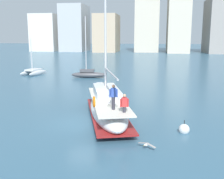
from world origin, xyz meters
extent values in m
plane|color=#38607A|center=(0.00, 0.00, 0.00)|extent=(400.00, 400.00, 0.00)
ellipsoid|color=silver|center=(1.36, 1.30, 0.70)|extent=(5.11, 9.88, 1.40)
cube|color=maroon|center=(1.36, 1.30, 0.39)|extent=(5.07, 9.71, 0.10)
cube|color=beige|center=(1.36, 1.30, 1.44)|extent=(4.78, 9.37, 0.08)
cube|color=silver|center=(1.15, 1.99, 1.83)|extent=(2.87, 4.62, 0.70)
cylinder|color=silver|center=(1.01, 2.45, 7.46)|extent=(0.16, 0.16, 11.97)
cylinder|color=#B7B7BC|center=(1.85, -0.31, 3.60)|extent=(1.80, 5.54, 0.12)
cylinder|color=silver|center=(0.06, 5.52, 1.95)|extent=(0.88, 0.32, 0.06)
torus|color=orange|center=(1.01, -1.57, 1.95)|extent=(0.34, 0.71, 0.70)
cylinder|color=#33333D|center=(2.20, -1.45, 1.88)|extent=(0.20, 0.20, 0.80)
cube|color=#3351AD|center=(2.20, -1.45, 2.56)|extent=(0.36, 0.28, 0.56)
sphere|color=#9E7051|center=(2.20, -1.45, 2.95)|extent=(0.20, 0.20, 0.20)
cylinder|color=#3351AD|center=(1.99, -1.52, 2.51)|extent=(0.09, 0.09, 0.50)
cylinder|color=#3351AD|center=(2.41, -1.39, 2.51)|extent=(0.09, 0.09, 0.50)
cylinder|color=#33333D|center=(2.94, -1.98, 1.66)|extent=(0.20, 0.20, 0.35)
cube|color=red|center=(2.94, -1.98, 2.11)|extent=(0.36, 0.28, 0.56)
sphere|color=tan|center=(2.94, -1.98, 2.50)|extent=(0.20, 0.20, 0.20)
cylinder|color=red|center=(2.73, -2.04, 2.06)|extent=(0.09, 0.09, 0.50)
cylinder|color=red|center=(3.15, -1.92, 2.06)|extent=(0.09, 0.09, 0.50)
torus|color=silver|center=(2.13, -1.22, 2.10)|extent=(0.74, 0.28, 0.76)
ellipsoid|color=#4C4C51|center=(-4.82, 20.79, 0.41)|extent=(5.23, 1.83, 0.83)
cube|color=#4C4C51|center=(-5.07, 20.75, 1.03)|extent=(2.13, 1.03, 0.40)
cylinder|color=silver|center=(-5.20, 20.74, 4.75)|extent=(0.13, 0.13, 7.85)
ellipsoid|color=silver|center=(-13.24, 22.14, 0.35)|extent=(1.36, 4.32, 0.70)
ellipsoid|color=silver|center=(-14.83, 22.49, 0.35)|extent=(1.36, 4.32, 0.70)
cube|color=silver|center=(-14.04, 22.32, 0.80)|extent=(2.09, 2.66, 0.24)
cylinder|color=silver|center=(-14.11, 22.00, 3.23)|extent=(0.12, 0.12, 4.63)
ellipsoid|color=silver|center=(4.37, -3.76, 0.26)|extent=(0.34, 0.40, 0.16)
sphere|color=silver|center=(4.27, -3.92, 0.29)|extent=(0.11, 0.11, 0.11)
cone|color=gold|center=(4.23, -3.97, 0.28)|extent=(0.07, 0.08, 0.04)
cube|color=#9E9993|center=(4.60, -3.90, 0.28)|extent=(0.53, 0.40, 0.14)
cube|color=#9E9993|center=(4.14, -3.61, 0.28)|extent=(0.53, 0.40, 0.14)
sphere|color=silver|center=(6.59, -0.80, 0.21)|extent=(0.69, 0.69, 0.69)
cylinder|color=black|center=(6.59, -0.80, 0.51)|extent=(0.04, 0.04, 0.60)
cube|color=silver|center=(-39.15, 92.19, 7.23)|extent=(10.04, 16.90, 14.45)
cube|color=#B2B7BC|center=(-27.32, 89.94, 8.92)|extent=(9.18, 14.02, 17.83)
cube|color=#C6AD8E|center=(-14.02, 87.61, 6.97)|extent=(8.48, 14.08, 13.94)
cube|color=beige|center=(1.18, 89.75, 11.55)|extent=(8.84, 11.72, 23.10)
cube|color=beige|center=(12.41, 87.92, 13.01)|extent=(7.58, 17.78, 26.03)
cube|color=gray|center=(25.99, 87.13, 9.41)|extent=(7.47, 17.07, 18.83)
camera|label=1|loc=(4.69, -17.68, 5.95)|focal=43.99mm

